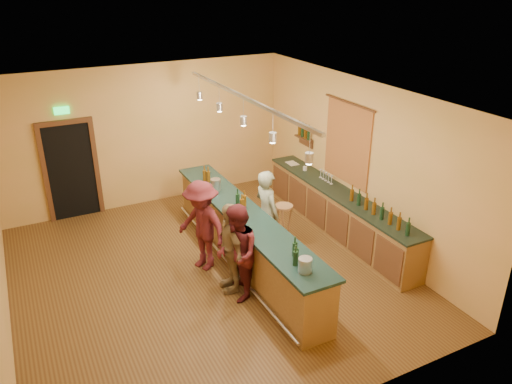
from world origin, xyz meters
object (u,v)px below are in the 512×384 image
bartender (267,213)px  customer_a (237,253)px  back_counter (338,212)px  customer_c (202,226)px  tasting_bar (245,235)px  bar_stool (284,212)px  customer_b (231,247)px

bartender → customer_a: bartender is taller
back_counter → customer_c: size_ratio=2.67×
back_counter → tasting_bar: 2.23m
customer_c → bar_stool: size_ratio=2.27×
back_counter → bartender: bearing=-179.9°
bar_stool → customer_a: bearing=-140.7°
customer_a → customer_b: customer_a is taller
customer_c → tasting_bar: bearing=47.8°
bar_stool → back_counter: bearing=-15.7°
tasting_bar → bartender: (0.55, 0.18, 0.24)m
back_counter → bar_stool: size_ratio=6.08×
customer_b → bar_stool: (1.65, 1.10, -0.20)m
customer_b → bar_stool: customer_b is taller
customer_a → bartender: bearing=147.7°
tasting_bar → bartender: size_ratio=3.01×
customer_c → bar_stool: bearing=74.3°
bartender → customer_b: size_ratio=1.05×
bartender → bar_stool: bartender is taller
tasting_bar → bartender: 0.63m
customer_a → customer_c: size_ratio=0.98×
customer_b → bartender: bearing=132.3°
back_counter → customer_c: bearing=178.7°
bartender → customer_a: bearing=126.1°
bartender → customer_b: bartender is taller
tasting_bar → customer_a: customer_a is taller
back_counter → bar_stool: (-1.11, 0.31, 0.12)m
customer_a → tasting_bar: bearing=161.8°
customer_c → customer_b: bearing=-11.7°
back_counter → customer_c: (-2.94, 0.07, 0.36)m
customer_a → bar_stool: bearing=143.6°
customer_a → customer_b: (0.00, 0.26, -0.03)m
tasting_bar → bartender: bearing=17.9°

